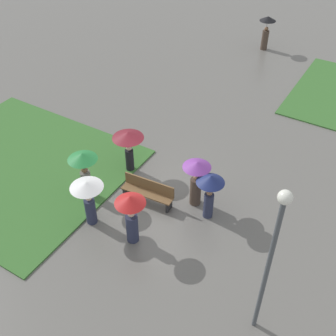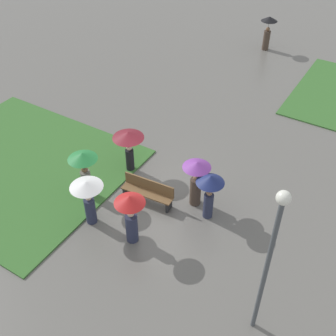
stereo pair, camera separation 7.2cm
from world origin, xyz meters
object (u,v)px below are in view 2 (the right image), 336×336
park_bench (148,191)px  crowd_person_green (84,166)px  lone_walker_far_path (268,28)px  crowd_person_navy (210,188)px  crowd_person_white (88,194)px  lamp_post (271,251)px  crowd_person_purple (196,178)px  crowd_person_maroon (129,141)px  crowd_person_red (130,211)px

park_bench → crowd_person_green: bearing=-160.7°
lone_walker_far_path → crowd_person_navy: bearing=-162.3°
park_bench → crowd_person_white: size_ratio=1.09×
crowd_person_green → crowd_person_white: bearing=66.5°
lamp_post → crowd_person_navy: lamp_post is taller
park_bench → crowd_person_purple: bearing=23.2°
crowd_person_navy → crowd_person_white: bearing=90.7°
lone_walker_far_path → crowd_person_white: bearing=-175.5°
lamp_post → lone_walker_far_path: 17.98m
crowd_person_purple → crowd_person_navy: bearing=-54.3°
lamp_post → crowd_person_white: 6.45m
crowd_person_maroon → crowd_person_white: 2.94m
crowd_person_green → crowd_person_purple: bearing=137.2°
crowd_person_green → park_bench: bearing=135.6°
crowd_person_maroon → lone_walker_far_path: lone_walker_far_path is taller
park_bench → crowd_person_purple: crowd_person_purple is taller
crowd_person_red → crowd_person_purple: bearing=63.9°
crowd_person_navy → lone_walker_far_path: (-3.31, 13.80, -0.02)m
crowd_person_red → crowd_person_green: crowd_person_red is taller
crowd_person_red → lone_walker_far_path: lone_walker_far_path is taller
park_bench → crowd_person_red: (0.56, -1.77, 0.82)m
crowd_person_navy → crowd_person_purple: bearing=29.2°
crowd_person_red → crowd_person_white: crowd_person_red is taller
lone_walker_far_path → crowd_person_red: bearing=-169.6°
crowd_person_green → lone_walker_far_path: size_ratio=0.99×
crowd_person_red → park_bench: bearing=101.3°
crowd_person_navy → lamp_post: bearing=-169.9°
crowd_person_navy → lone_walker_far_path: 14.19m
crowd_person_red → crowd_person_white: bearing=175.9°
lamp_post → park_bench: bearing=153.4°
crowd_person_green → crowd_person_white: size_ratio=1.08×
crowd_person_maroon → crowd_person_purple: bearing=-68.7°
crowd_person_maroon → crowd_person_purple: 3.03m
crowd_person_navy → crowd_person_white: (-3.23, -2.27, -0.03)m
crowd_person_maroon → crowd_person_red: bearing=-116.7°
crowd_person_white → lone_walker_far_path: 16.07m
crowd_person_green → crowd_person_purple: 3.87m
crowd_person_red → crowd_person_navy: 2.72m
crowd_person_green → crowd_person_navy: size_ratio=1.06×
crowd_person_purple → crowd_person_white: bearing=-162.3°
lamp_post → crowd_person_maroon: (-6.60, 3.60, -1.74)m
crowd_person_red → crowd_person_white: size_ratio=1.08×
lone_walker_far_path → crowd_person_maroon: bearing=-177.4°
park_bench → crowd_person_purple: size_ratio=1.05×
crowd_person_white → crowd_person_purple: bearing=-79.1°
crowd_person_red → lone_walker_far_path: bearing=89.9°
crowd_person_navy → crowd_person_green: bearing=73.3°
park_bench → lamp_post: lamp_post is taller
crowd_person_red → crowd_person_purple: size_ratio=1.04×
crowd_person_green → lone_walker_far_path: bearing=-161.5°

